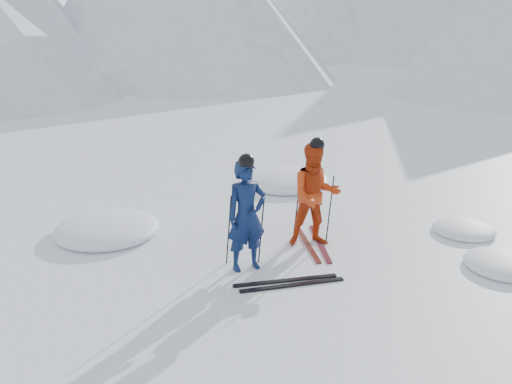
{
  "coord_description": "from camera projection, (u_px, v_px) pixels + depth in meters",
  "views": [
    {
      "loc": [
        -1.8,
        -8.45,
        4.07
      ],
      "look_at": [
        -1.67,
        0.5,
        1.1
      ],
      "focal_mm": 38.0,
      "sensor_mm": 36.0,
      "label": 1
    }
  ],
  "objects": [
    {
      "name": "ski_worn_right",
      "position": [
        320.0,
        243.0,
        10.02
      ],
      "size": [
        0.21,
        1.7,
        0.03
      ],
      "primitive_type": "cube",
      "rotation": [
        0.0,
        0.0,
        0.07
      ],
      "color": "black",
      "rests_on": "ground"
    },
    {
      "name": "skier_blue",
      "position": [
        247.0,
        216.0,
        8.79
      ],
      "size": [
        0.8,
        0.69,
        1.87
      ],
      "primitive_type": "imported",
      "rotation": [
        0.0,
        0.0,
        0.42
      ],
      "color": "#0B1A43",
      "rests_on": "ground"
    },
    {
      "name": "pole_red_right",
      "position": [
        330.0,
        209.0,
        9.97
      ],
      "size": [
        0.13,
        0.09,
        1.27
      ],
      "primitive_type": "cylinder",
      "rotation": [
        -0.05,
        0.08,
        0.0
      ],
      "color": "black",
      "rests_on": "ground"
    },
    {
      "name": "ski_loose_b",
      "position": [
        292.0,
        285.0,
        8.48
      ],
      "size": [
        1.67,
        0.49,
        0.03
      ],
      "primitive_type": "cube",
      "rotation": [
        0.0,
        0.0,
        1.81
      ],
      "color": "black",
      "rests_on": "ground"
    },
    {
      "name": "snow_lumps",
      "position": [
        257.0,
        210.0,
        11.73
      ],
      "size": [
        8.69,
        6.45,
        0.47
      ],
      "color": "white",
      "rests_on": "ground"
    },
    {
      "name": "ski_worn_left",
      "position": [
        307.0,
        243.0,
        10.02
      ],
      "size": [
        0.33,
        1.7,
        0.03
      ],
      "primitive_type": "cube",
      "rotation": [
        0.0,
        0.0,
        0.14
      ],
      "color": "black",
      "rests_on": "ground"
    },
    {
      "name": "pole_blue_left",
      "position": [
        229.0,
        230.0,
        9.02
      ],
      "size": [
        0.12,
        0.09,
        1.24
      ],
      "primitive_type": "cylinder",
      "rotation": [
        0.05,
        0.08,
        0.0
      ],
      "color": "black",
      "rests_on": "ground"
    },
    {
      "name": "ski_loose_a",
      "position": [
        285.0,
        281.0,
        8.62
      ],
      "size": [
        1.68,
        0.43,
        0.03
      ],
      "primitive_type": "cube",
      "rotation": [
        0.0,
        0.0,
        1.77
      ],
      "color": "black",
      "rests_on": "ground"
    },
    {
      "name": "ground",
      "position": [
        353.0,
        261.0,
        9.33
      ],
      "size": [
        160.0,
        160.0,
        0.0
      ],
      "primitive_type": "plane",
      "color": "white",
      "rests_on": "ground"
    },
    {
      "name": "skier_red",
      "position": [
        315.0,
        195.0,
        9.72
      ],
      "size": [
        1.0,
        0.82,
        1.9
      ],
      "primitive_type": "imported",
      "rotation": [
        0.0,
        0.0,
        0.11
      ],
      "color": "#C1360F",
      "rests_on": "ground"
    },
    {
      "name": "pole_red_left",
      "position": [
        297.0,
        207.0,
        10.06
      ],
      "size": [
        0.13,
        0.1,
        1.27
      ],
      "primitive_type": "cylinder",
      "rotation": [
        0.06,
        0.08,
        0.0
      ],
      "color": "black",
      "rests_on": "ground"
    },
    {
      "name": "pole_blue_right",
      "position": [
        262.0,
        228.0,
        9.13
      ],
      "size": [
        0.12,
        0.07,
        1.24
      ],
      "primitive_type": "cylinder",
      "rotation": [
        -0.04,
        0.08,
        0.0
      ],
      "color": "black",
      "rests_on": "ground"
    }
  ]
}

